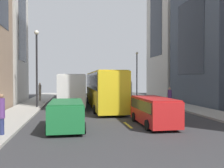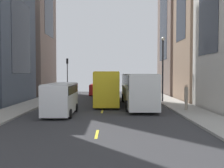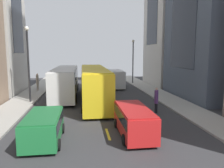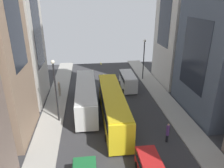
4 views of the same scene
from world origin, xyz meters
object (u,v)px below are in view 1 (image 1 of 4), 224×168
Objects in this scene: city_bus_white at (72,87)px; pedestrian_waiting_curb at (40,91)px; delivery_van_white at (120,89)px; car_green_0 at (66,113)px; streetcar_yellow at (103,87)px; pedestrian_crossing_near at (170,100)px; car_red_1 at (154,109)px; pedestrian_crossing_mid at (2,113)px.

pedestrian_waiting_curb is at bearing 136.06° from city_bus_white.
delivery_van_white is 20.52m from car_green_0.
streetcar_yellow is 6.19× the size of pedestrian_crossing_near.
delivery_van_white is 1.15× the size of car_red_1.
pedestrian_waiting_curb reaches higher than pedestrian_crossing_near.
car_green_0 is 17.92m from pedestrian_waiting_curb.
pedestrian_waiting_curb is 17.40m from pedestrian_crossing_near.
city_bus_white is 2.63× the size of car_red_1.
pedestrian_crossing_mid is at bearing -155.01° from car_green_0.
city_bus_white is 0.92× the size of streetcar_yellow.
car_red_1 is at bearing -95.22° from delivery_van_white.
pedestrian_crossing_near is (8.43, 5.06, 0.20)m from car_green_0.
pedestrian_waiting_curb is (-9.07, 17.16, 0.34)m from car_red_1.
streetcar_yellow reaches higher than car_green_0.
pedestrian_crossing_mid is at bearing -116.19° from delivery_van_white.
car_green_0 is 0.88× the size of car_red_1.
pedestrian_crossing_mid is 0.89× the size of pedestrian_waiting_curb.
city_bus_white is at bearing 131.18° from streetcar_yellow.
streetcar_yellow is 10.71m from car_green_0.
pedestrian_crossing_near reaches higher than car_green_0.
car_green_0 is at bearing 160.52° from pedestrian_crossing_mid.
streetcar_yellow is at bearing 105.67° from pedestrian_crossing_near.
streetcar_yellow is 5.95× the size of pedestrian_waiting_curb.
car_green_0 is 5.37m from car_red_1.
car_red_1 is 2.08× the size of pedestrian_waiting_curb.
streetcar_yellow is 2.86× the size of car_red_1.
car_red_1 is at bearing -69.09° from city_bus_white.
pedestrian_waiting_curb is (-10.80, -1.72, -0.16)m from delivery_van_white.
pedestrian_crossing_near is at bearing 139.25° from pedestrian_waiting_curb.
pedestrian_waiting_curb is at bearing 101.97° from car_green_0.
streetcar_yellow reaches higher than delivery_van_white.
pedestrian_waiting_curb is at bearing -170.95° from delivery_van_white.
car_red_1 is 2.34× the size of pedestrian_crossing_mid.
streetcar_yellow is at bearing 71.26° from car_green_0.
delivery_van_white reaches higher than pedestrian_waiting_curb.
city_bus_white reaches higher than pedestrian_crossing_near.
streetcar_yellow reaches higher than city_bus_white.
streetcar_yellow is at bearing -163.95° from pedestrian_crossing_mid.
streetcar_yellow is 6.70× the size of pedestrian_crossing_mid.
city_bus_white is 14.30m from car_red_1.
pedestrian_crossing_near reaches higher than pedestrian_crossing_mid.
delivery_van_white reaches higher than pedestrian_crossing_mid.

